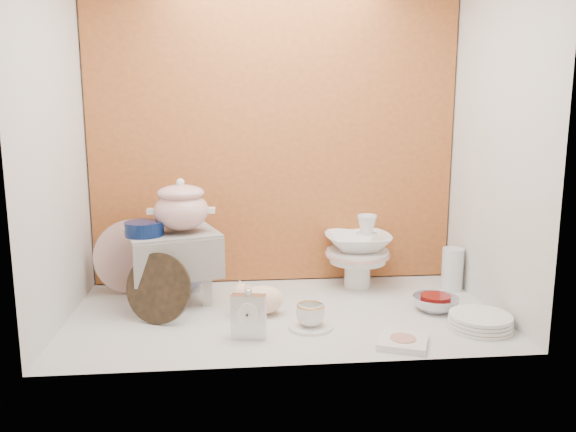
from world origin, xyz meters
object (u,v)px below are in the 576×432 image
blue_white_vase (183,268)px  crystal_bowl (435,303)px  mantel_clock (249,314)px  step_stool (173,267)px  plush_pig (262,299)px  floral_platter (132,256)px  soup_tureen (181,205)px  porcelain_tower (358,251)px  gold_rim_teacup (310,314)px  dinner_plate_stack (480,321)px

blue_white_vase → crystal_bowl: (1.11, -0.40, -0.08)m
mantel_clock → crystal_bowl: 0.85m
step_stool → plush_pig: bearing=-44.9°
floral_platter → blue_white_vase: 0.25m
soup_tureen → plush_pig: 0.54m
soup_tureen → mantel_clock: 0.62m
step_stool → mantel_clock: 0.56m
step_stool → plush_pig: 0.45m
blue_white_vase → crystal_bowl: size_ratio=1.10×
soup_tureen → porcelain_tower: (0.82, 0.15, -0.27)m
blue_white_vase → mantel_clock: blue_white_vase is taller
floral_platter → mantel_clock: floral_platter is taller
step_stool → floral_platter: bearing=125.0°
crystal_bowl → porcelain_tower: 0.47m
floral_platter → blue_white_vase: bearing=2.6°
mantel_clock → soup_tureen: bearing=133.7°
gold_rim_teacup → floral_platter: bearing=145.5°
soup_tureen → step_stool: bearing=156.3°
plush_pig → floral_platter: bearing=167.5°
floral_platter → dinner_plate_stack: size_ratio=1.37×
crystal_bowl → porcelain_tower: (-0.27, 0.36, 0.15)m
soup_tureen → dinner_plate_stack: (1.20, -0.42, -0.42)m
step_stool → crystal_bowl: step_stool is taller
floral_platter → mantel_clock: bearing=-48.9°
floral_platter → gold_rim_teacup: floral_platter is taller
crystal_bowl → floral_platter: bearing=164.0°
floral_platter → crystal_bowl: bearing=-16.0°
porcelain_tower → step_stool: bearing=-171.4°
gold_rim_teacup → crystal_bowl: bearing=14.9°
gold_rim_teacup → crystal_bowl: gold_rim_teacup is taller
floral_platter → dinner_plate_stack: bearing=-22.7°
dinner_plate_stack → porcelain_tower: (-0.37, 0.58, 0.15)m
plush_pig → gold_rim_teacup: 0.25m
dinner_plate_stack → crystal_bowl: bearing=115.3°
step_stool → dinner_plate_stack: size_ratio=1.50×
step_stool → mantel_clock: (0.33, -0.45, -0.07)m
floral_platter → dinner_plate_stack: 1.58m
step_stool → gold_rim_teacup: size_ratio=3.37×
step_stool → crystal_bowl: (1.14, -0.22, -0.13)m
soup_tureen → floral_platter: 0.42m
mantel_clock → porcelain_tower: size_ratio=0.53×
step_stool → mantel_clock: bearing=-71.5°
step_stool → dinner_plate_stack: bearing=-37.0°
step_stool → blue_white_vase: step_stool is taller
step_stool → floral_platter: size_ratio=1.10×
plush_pig → porcelain_tower: 0.60m
blue_white_vase → soup_tureen: bearing=-84.8°
gold_rim_teacup → dinner_plate_stack: (0.67, -0.07, -0.03)m
soup_tureen → dinner_plate_stack: size_ratio=1.09×
soup_tureen → crystal_bowl: soup_tureen is taller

